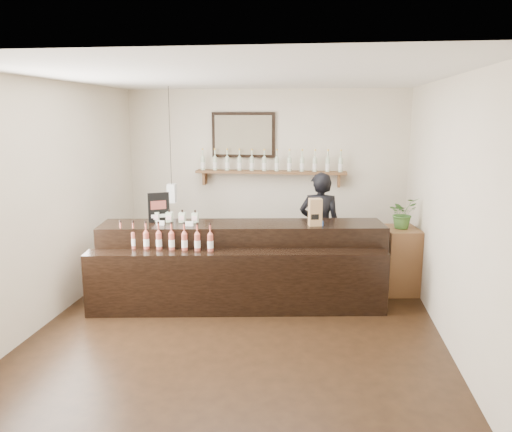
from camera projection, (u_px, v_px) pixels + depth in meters
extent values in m
plane|color=black|center=(242.00, 319.00, 5.95)|extent=(5.00, 5.00, 0.00)
plane|color=beige|center=(265.00, 177.00, 8.10)|extent=(4.50, 0.00, 4.50)
plane|color=beige|center=(182.00, 271.00, 3.24)|extent=(4.50, 0.00, 4.50)
plane|color=beige|center=(55.00, 200.00, 5.95)|extent=(0.00, 5.00, 5.00)
plane|color=beige|center=(447.00, 209.00, 5.40)|extent=(0.00, 5.00, 5.00)
plane|color=white|center=(241.00, 77.00, 5.40)|extent=(5.00, 5.00, 0.00)
cube|color=brown|center=(271.00, 172.00, 7.95)|extent=(2.40, 0.25, 0.04)
cube|color=brown|center=(205.00, 178.00, 8.13)|extent=(0.04, 0.20, 0.20)
cube|color=brown|center=(339.00, 180.00, 7.87)|extent=(0.04, 0.20, 0.20)
cube|color=black|center=(243.00, 135.00, 7.98)|extent=(1.02, 0.04, 0.72)
cube|color=#443A2B|center=(243.00, 135.00, 7.96)|extent=(0.92, 0.01, 0.62)
cube|color=white|center=(172.00, 193.00, 7.42)|extent=(0.12, 0.12, 0.28)
cylinder|color=black|center=(170.00, 136.00, 7.25)|extent=(0.01, 0.01, 1.41)
cylinder|color=beige|center=(203.00, 164.00, 8.06)|extent=(0.07, 0.07, 0.20)
cone|color=beige|center=(203.00, 156.00, 8.03)|extent=(0.07, 0.07, 0.05)
cylinder|color=beige|center=(203.00, 152.00, 8.02)|extent=(0.02, 0.02, 0.07)
cylinder|color=gold|center=(203.00, 149.00, 8.01)|extent=(0.03, 0.03, 0.02)
cylinder|color=white|center=(203.00, 165.00, 8.06)|extent=(0.07, 0.07, 0.09)
cylinder|color=beige|center=(215.00, 164.00, 8.03)|extent=(0.07, 0.07, 0.20)
cone|color=beige|center=(215.00, 156.00, 8.01)|extent=(0.07, 0.07, 0.05)
cylinder|color=beige|center=(215.00, 152.00, 8.00)|extent=(0.02, 0.02, 0.07)
cylinder|color=gold|center=(215.00, 149.00, 7.99)|extent=(0.03, 0.03, 0.02)
cylinder|color=white|center=(215.00, 165.00, 8.04)|extent=(0.07, 0.07, 0.09)
cylinder|color=beige|center=(227.00, 164.00, 8.01)|extent=(0.07, 0.07, 0.20)
cone|color=beige|center=(227.00, 156.00, 7.98)|extent=(0.07, 0.07, 0.05)
cylinder|color=beige|center=(227.00, 152.00, 7.97)|extent=(0.02, 0.02, 0.07)
cylinder|color=gold|center=(227.00, 149.00, 7.96)|extent=(0.03, 0.03, 0.02)
cylinder|color=white|center=(227.00, 165.00, 8.01)|extent=(0.07, 0.07, 0.09)
cylinder|color=beige|center=(240.00, 164.00, 7.98)|extent=(0.07, 0.07, 0.20)
cone|color=beige|center=(239.00, 156.00, 7.96)|extent=(0.07, 0.07, 0.05)
cylinder|color=beige|center=(239.00, 152.00, 7.95)|extent=(0.02, 0.02, 0.07)
cylinder|color=gold|center=(239.00, 149.00, 7.94)|extent=(0.03, 0.03, 0.02)
cylinder|color=white|center=(240.00, 165.00, 7.99)|extent=(0.07, 0.07, 0.09)
cylinder|color=beige|center=(252.00, 164.00, 7.96)|extent=(0.07, 0.07, 0.20)
cone|color=beige|center=(252.00, 156.00, 7.93)|extent=(0.07, 0.07, 0.05)
cylinder|color=beige|center=(252.00, 152.00, 7.92)|extent=(0.02, 0.02, 0.07)
cylinder|color=gold|center=(252.00, 150.00, 7.91)|extent=(0.03, 0.03, 0.02)
cylinder|color=white|center=(252.00, 166.00, 7.96)|extent=(0.07, 0.07, 0.09)
cylinder|color=beige|center=(264.00, 164.00, 7.93)|extent=(0.07, 0.07, 0.20)
cone|color=beige|center=(264.00, 156.00, 7.91)|extent=(0.07, 0.07, 0.05)
cylinder|color=beige|center=(264.00, 153.00, 7.90)|extent=(0.02, 0.02, 0.07)
cylinder|color=gold|center=(264.00, 150.00, 7.89)|extent=(0.03, 0.03, 0.02)
cylinder|color=white|center=(264.00, 166.00, 7.94)|extent=(0.07, 0.07, 0.09)
cylinder|color=beige|center=(277.00, 165.00, 7.91)|extent=(0.07, 0.07, 0.20)
cone|color=beige|center=(277.00, 157.00, 7.88)|extent=(0.07, 0.07, 0.05)
cylinder|color=beige|center=(277.00, 153.00, 7.87)|extent=(0.02, 0.02, 0.07)
cylinder|color=gold|center=(277.00, 150.00, 7.86)|extent=(0.03, 0.03, 0.02)
cylinder|color=white|center=(277.00, 166.00, 7.91)|extent=(0.07, 0.07, 0.09)
cylinder|color=beige|center=(289.00, 165.00, 7.88)|extent=(0.07, 0.07, 0.20)
cone|color=beige|center=(290.00, 157.00, 7.86)|extent=(0.07, 0.07, 0.05)
cylinder|color=beige|center=(290.00, 153.00, 7.85)|extent=(0.02, 0.02, 0.07)
cylinder|color=gold|center=(290.00, 150.00, 7.84)|extent=(0.03, 0.03, 0.02)
cylinder|color=white|center=(289.00, 166.00, 7.89)|extent=(0.07, 0.07, 0.09)
cylinder|color=beige|center=(302.00, 165.00, 7.86)|extent=(0.07, 0.07, 0.20)
cone|color=beige|center=(302.00, 157.00, 7.83)|extent=(0.07, 0.07, 0.05)
cylinder|color=beige|center=(302.00, 153.00, 7.82)|extent=(0.02, 0.02, 0.07)
cylinder|color=gold|center=(302.00, 150.00, 7.81)|extent=(0.03, 0.03, 0.02)
cylinder|color=white|center=(302.00, 166.00, 7.86)|extent=(0.07, 0.07, 0.09)
cylinder|color=beige|center=(315.00, 165.00, 7.84)|extent=(0.07, 0.07, 0.20)
cone|color=beige|center=(315.00, 157.00, 7.81)|extent=(0.07, 0.07, 0.05)
cylinder|color=beige|center=(315.00, 153.00, 7.80)|extent=(0.02, 0.02, 0.07)
cylinder|color=gold|center=(315.00, 150.00, 7.79)|extent=(0.03, 0.03, 0.02)
cylinder|color=white|center=(315.00, 166.00, 7.84)|extent=(0.07, 0.07, 0.09)
cylinder|color=beige|center=(328.00, 165.00, 7.81)|extent=(0.07, 0.07, 0.20)
cone|color=beige|center=(328.00, 157.00, 7.79)|extent=(0.07, 0.07, 0.05)
cylinder|color=beige|center=(328.00, 153.00, 7.77)|extent=(0.02, 0.02, 0.07)
cylinder|color=gold|center=(328.00, 150.00, 7.76)|extent=(0.03, 0.03, 0.02)
cylinder|color=white|center=(328.00, 166.00, 7.81)|extent=(0.07, 0.07, 0.09)
cylinder|color=beige|center=(341.00, 165.00, 7.79)|extent=(0.07, 0.07, 0.20)
cone|color=beige|center=(341.00, 157.00, 7.76)|extent=(0.07, 0.07, 0.05)
cylinder|color=beige|center=(341.00, 153.00, 7.75)|extent=(0.02, 0.02, 0.07)
cylinder|color=gold|center=(341.00, 150.00, 7.74)|extent=(0.03, 0.03, 0.02)
cylinder|color=white|center=(341.00, 167.00, 7.79)|extent=(0.07, 0.07, 0.09)
cube|color=black|center=(243.00, 261.00, 6.54)|extent=(3.71, 1.16, 1.02)
cube|color=black|center=(237.00, 282.00, 6.10)|extent=(3.66, 0.84, 0.77)
cube|color=white|center=(160.00, 223.00, 6.33)|extent=(0.10, 0.04, 0.05)
cube|color=white|center=(189.00, 224.00, 6.29)|extent=(0.10, 0.04, 0.05)
cube|color=#F3DB94|center=(103.00, 243.00, 6.22)|extent=(0.12, 0.12, 0.12)
cube|color=#F3DB94|center=(102.00, 233.00, 6.20)|extent=(0.12, 0.12, 0.12)
cube|color=beige|center=(157.00, 217.00, 6.52)|extent=(0.08, 0.08, 0.13)
cube|color=beige|center=(156.00, 217.00, 6.47)|extent=(0.07, 0.00, 0.06)
cylinder|color=black|center=(157.00, 210.00, 6.50)|extent=(0.02, 0.02, 0.03)
cube|color=beige|center=(170.00, 217.00, 6.49)|extent=(0.08, 0.08, 0.13)
cube|color=beige|center=(168.00, 218.00, 6.45)|extent=(0.07, 0.00, 0.06)
cylinder|color=black|center=(169.00, 211.00, 6.48)|extent=(0.02, 0.02, 0.03)
cube|color=beige|center=(182.00, 217.00, 6.47)|extent=(0.08, 0.08, 0.13)
cube|color=beige|center=(181.00, 218.00, 6.43)|extent=(0.07, 0.00, 0.06)
cylinder|color=black|center=(182.00, 211.00, 6.46)|extent=(0.02, 0.02, 0.03)
cube|color=beige|center=(195.00, 218.00, 6.45)|extent=(0.08, 0.08, 0.13)
cube|color=beige|center=(194.00, 218.00, 6.41)|extent=(0.07, 0.00, 0.06)
cylinder|color=black|center=(195.00, 211.00, 6.44)|extent=(0.02, 0.02, 0.03)
cylinder|color=#AD4A3A|center=(121.00, 240.00, 6.18)|extent=(0.07, 0.07, 0.20)
cone|color=#AD4A3A|center=(121.00, 230.00, 6.16)|extent=(0.07, 0.07, 0.05)
cylinder|color=#AD4A3A|center=(120.00, 225.00, 6.14)|extent=(0.02, 0.02, 0.07)
cylinder|color=black|center=(120.00, 221.00, 6.13)|extent=(0.03, 0.03, 0.02)
cylinder|color=white|center=(121.00, 241.00, 6.19)|extent=(0.07, 0.07, 0.09)
cylinder|color=#AD4A3A|center=(134.00, 240.00, 6.16)|extent=(0.07, 0.07, 0.20)
cone|color=#AD4A3A|center=(133.00, 230.00, 6.14)|extent=(0.07, 0.07, 0.05)
cylinder|color=#AD4A3A|center=(133.00, 226.00, 6.12)|extent=(0.02, 0.02, 0.07)
cylinder|color=black|center=(133.00, 222.00, 6.11)|extent=(0.03, 0.03, 0.02)
cylinder|color=white|center=(134.00, 242.00, 6.17)|extent=(0.07, 0.07, 0.09)
cylinder|color=#AD4A3A|center=(146.00, 241.00, 6.14)|extent=(0.07, 0.07, 0.20)
cone|color=#AD4A3A|center=(146.00, 231.00, 6.12)|extent=(0.07, 0.07, 0.05)
cylinder|color=#AD4A3A|center=(146.00, 226.00, 6.10)|extent=(0.02, 0.02, 0.07)
cylinder|color=black|center=(145.00, 222.00, 6.09)|extent=(0.03, 0.03, 0.02)
cylinder|color=white|center=(146.00, 242.00, 6.15)|extent=(0.07, 0.07, 0.09)
cylinder|color=#AD4A3A|center=(159.00, 241.00, 6.12)|extent=(0.07, 0.07, 0.20)
cone|color=#AD4A3A|center=(159.00, 231.00, 6.10)|extent=(0.07, 0.07, 0.05)
cylinder|color=#AD4A3A|center=(158.00, 226.00, 6.08)|extent=(0.02, 0.02, 0.07)
cylinder|color=black|center=(158.00, 222.00, 6.07)|extent=(0.03, 0.03, 0.02)
cylinder|color=white|center=(159.00, 243.00, 6.13)|extent=(0.07, 0.07, 0.09)
cylinder|color=#AD4A3A|center=(172.00, 242.00, 6.10)|extent=(0.07, 0.07, 0.20)
cone|color=#AD4A3A|center=(171.00, 231.00, 6.08)|extent=(0.07, 0.07, 0.05)
cylinder|color=#AD4A3A|center=(171.00, 227.00, 6.06)|extent=(0.02, 0.02, 0.07)
cylinder|color=black|center=(171.00, 223.00, 6.05)|extent=(0.03, 0.03, 0.02)
cylinder|color=white|center=(172.00, 243.00, 6.11)|extent=(0.07, 0.07, 0.09)
cylinder|color=#AD4A3A|center=(184.00, 242.00, 6.08)|extent=(0.07, 0.07, 0.20)
cone|color=#AD4A3A|center=(184.00, 232.00, 6.06)|extent=(0.07, 0.07, 0.05)
cylinder|color=#AD4A3A|center=(184.00, 227.00, 6.04)|extent=(0.02, 0.02, 0.07)
cylinder|color=black|center=(184.00, 223.00, 6.04)|extent=(0.03, 0.03, 0.02)
cylinder|color=white|center=(185.00, 244.00, 6.09)|extent=(0.07, 0.07, 0.09)
cylinder|color=#AD4A3A|center=(197.00, 242.00, 6.06)|extent=(0.07, 0.07, 0.20)
cone|color=#AD4A3A|center=(197.00, 232.00, 6.04)|extent=(0.07, 0.07, 0.05)
cylinder|color=#AD4A3A|center=(197.00, 227.00, 6.02)|extent=(0.02, 0.02, 0.07)
cylinder|color=black|center=(197.00, 224.00, 6.02)|extent=(0.03, 0.03, 0.02)
cylinder|color=white|center=(197.00, 244.00, 6.07)|extent=(0.07, 0.07, 0.09)
cylinder|color=#AD4A3A|center=(210.00, 243.00, 6.04)|extent=(0.07, 0.07, 0.20)
cone|color=#AD4A3A|center=(210.00, 233.00, 6.02)|extent=(0.07, 0.07, 0.05)
cylinder|color=#AD4A3A|center=(210.00, 228.00, 6.00)|extent=(0.02, 0.02, 0.07)
cylinder|color=black|center=(210.00, 224.00, 6.00)|extent=(0.03, 0.03, 0.02)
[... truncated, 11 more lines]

